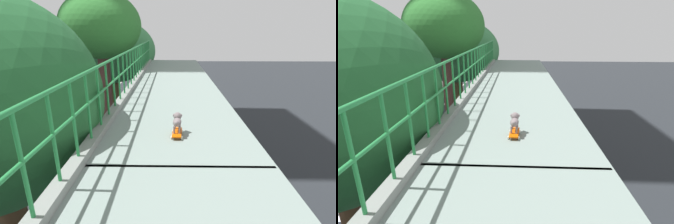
% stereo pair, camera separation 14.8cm
% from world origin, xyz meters
% --- Properties ---
extents(car_green_fifth, '(1.81, 3.85, 1.47)m').
position_xyz_m(car_green_fifth, '(-4.51, 11.09, 0.67)').
color(car_green_fifth, '#1F7231').
rests_on(car_green_fifth, ground).
extents(city_bus, '(2.71, 10.09, 3.33)m').
position_xyz_m(city_bus, '(-8.56, 22.56, 1.88)').
color(city_bus, beige).
rests_on(city_bus, ground).
extents(roadside_tree_far, '(3.97, 3.97, 9.32)m').
position_xyz_m(roadside_tree_far, '(-2.38, 11.03, 7.53)').
color(roadside_tree_far, '#54332D').
rests_on(roadside_tree_far, ground).
extents(roadside_tree_farthest, '(5.71, 5.71, 8.25)m').
position_xyz_m(roadside_tree_farthest, '(-2.85, 15.01, 6.14)').
color(roadside_tree_farthest, '#4A3E25').
rests_on(roadside_tree_farthest, ground).
extents(toy_skateboard, '(0.23, 0.47, 0.08)m').
position_xyz_m(toy_skateboard, '(1.21, 2.57, 5.74)').
color(toy_skateboard, '#F45905').
rests_on(toy_skateboard, overpass_deck).
extents(small_dog, '(0.19, 0.42, 0.32)m').
position_xyz_m(small_dog, '(1.21, 2.65, 5.95)').
color(small_dog, slate).
rests_on(small_dog, toy_skateboard).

